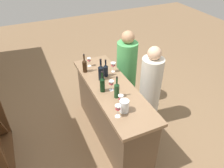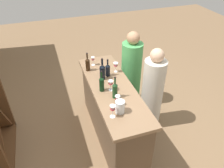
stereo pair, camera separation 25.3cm
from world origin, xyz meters
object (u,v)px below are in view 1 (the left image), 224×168
at_px(wine_bottle_center_near_black, 101,72).
at_px(wine_glass_near_left, 113,65).
at_px(wine_bottle_rightmost_amber_brown, 85,65).
at_px(wine_glass_far_center, 118,109).
at_px(wine_glass_far_left, 89,61).
at_px(wine_bottle_leftmost_olive_green, 117,90).
at_px(wine_glass_near_right, 121,98).
at_px(person_left_guest, 126,72).
at_px(wine_bottle_second_right_near_black, 106,70).
at_px(person_center_guest, 150,90).
at_px(wine_glass_near_center, 111,84).
at_px(wine_bottle_second_left_dark_green, 102,84).
at_px(water_pitcher, 124,106).

distance_m(wine_bottle_center_near_black, wine_glass_near_left, 0.28).
bearing_deg(wine_bottle_rightmost_amber_brown, wine_glass_far_center, -178.37).
bearing_deg(wine_glass_far_left, wine_bottle_leftmost_olive_green, -176.19).
height_order(wine_bottle_center_near_black, wine_glass_far_left, wine_bottle_center_near_black).
relative_size(wine_glass_near_right, wine_glass_far_center, 0.84).
distance_m(wine_bottle_rightmost_amber_brown, person_left_guest, 0.90).
relative_size(wine_glass_near_left, person_left_guest, 0.11).
distance_m(wine_bottle_leftmost_olive_green, wine_glass_far_left, 0.91).
height_order(wine_bottle_leftmost_olive_green, wine_bottle_second_right_near_black, wine_bottle_leftmost_olive_green).
bearing_deg(wine_bottle_second_right_near_black, wine_bottle_rightmost_amber_brown, 45.50).
xyz_separation_m(wine_glass_far_center, person_center_guest, (0.61, -0.87, -0.42)).
height_order(wine_glass_near_center, person_left_guest, person_left_guest).
bearing_deg(wine_bottle_center_near_black, person_center_guest, -104.83).
bearing_deg(wine_glass_near_right, wine_bottle_leftmost_olive_green, -7.48).
xyz_separation_m(wine_glass_far_left, person_left_guest, (-0.02, -0.68, -0.39)).
bearing_deg(wine_bottle_second_right_near_black, wine_glass_near_left, -66.43).
height_order(wine_bottle_second_left_dark_green, wine_glass_far_center, wine_bottle_second_left_dark_green).
bearing_deg(wine_glass_near_left, person_left_guest, -53.40).
relative_size(wine_bottle_leftmost_olive_green, person_center_guest, 0.23).
bearing_deg(person_left_guest, wine_glass_near_center, 70.26).
distance_m(wine_glass_near_center, wine_glass_far_center, 0.53).
bearing_deg(person_left_guest, wine_glass_near_right, 79.58).
bearing_deg(wine_glass_far_center, wine_bottle_center_near_black, -8.19).
bearing_deg(wine_glass_far_center, person_center_guest, -54.87).
bearing_deg(water_pitcher, person_center_guest, -53.61).
height_order(wine_bottle_center_near_black, wine_glass_far_center, wine_bottle_center_near_black).
relative_size(wine_bottle_second_right_near_black, water_pitcher, 1.70).
xyz_separation_m(wine_bottle_center_near_black, person_left_guest, (0.42, -0.65, -0.42)).
xyz_separation_m(wine_bottle_center_near_black, wine_glass_far_center, (-0.81, 0.12, -0.01)).
xyz_separation_m(wine_glass_far_left, wine_glass_far_center, (-1.25, 0.09, 0.02)).
relative_size(wine_glass_near_left, person_center_guest, 0.11).
xyz_separation_m(wine_bottle_leftmost_olive_green, wine_glass_far_left, (0.91, 0.06, -0.02)).
relative_size(wine_glass_far_left, person_left_guest, 0.10).
distance_m(wine_bottle_center_near_black, wine_glass_far_left, 0.44).
relative_size(wine_bottle_center_near_black, wine_bottle_rightmost_amber_brown, 1.12).
xyz_separation_m(wine_bottle_second_right_near_black, wine_glass_far_left, (0.38, 0.13, -0.00)).
height_order(wine_bottle_leftmost_olive_green, wine_glass_near_right, wine_bottle_leftmost_olive_green).
bearing_deg(wine_bottle_second_right_near_black, wine_glass_far_center, 166.05).
relative_size(wine_bottle_rightmost_amber_brown, wine_glass_far_center, 1.77).
bearing_deg(wine_glass_near_center, wine_glass_near_left, -27.56).
relative_size(wine_glass_far_center, person_center_guest, 0.12).
relative_size(wine_glass_near_right, person_left_guest, 0.10).
height_order(wine_bottle_rightmost_amber_brown, wine_glass_near_left, wine_bottle_rightmost_amber_brown).
xyz_separation_m(wine_glass_near_left, person_left_guest, (0.30, -0.40, -0.40)).
xyz_separation_m(wine_bottle_center_near_black, wine_bottle_rightmost_amber_brown, (0.30, 0.15, -0.01)).
relative_size(wine_bottle_leftmost_olive_green, wine_glass_near_center, 2.07).
xyz_separation_m(wine_bottle_rightmost_amber_brown, wine_glass_near_center, (-0.60, -0.17, -0.01)).
xyz_separation_m(wine_bottle_second_right_near_black, wine_bottle_rightmost_amber_brown, (0.24, 0.25, 0.01)).
height_order(wine_glass_near_left, wine_glass_far_center, wine_glass_far_center).
bearing_deg(wine_bottle_second_left_dark_green, wine_bottle_rightmost_amber_brown, 5.64).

